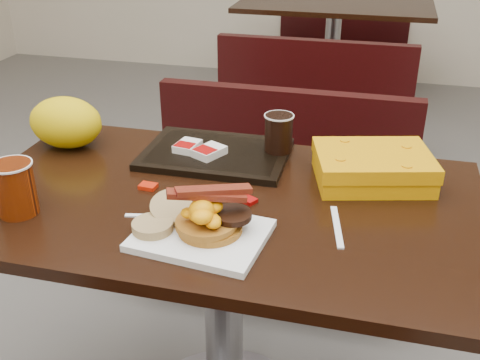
% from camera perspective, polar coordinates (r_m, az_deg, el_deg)
% --- Properties ---
extents(table_near, '(1.20, 0.70, 0.75)m').
position_cam_1_polar(table_near, '(1.56, -1.61, -13.96)').
color(table_near, black).
rests_on(table_near, floor).
extents(bench_near_n, '(1.00, 0.46, 0.72)m').
position_cam_1_polar(bench_near_n, '(2.13, 3.50, -2.10)').
color(bench_near_n, black).
rests_on(bench_near_n, floor).
extents(table_far, '(1.20, 0.70, 0.75)m').
position_cam_1_polar(table_far, '(3.88, 9.05, 11.60)').
color(table_far, black).
rests_on(table_far, floor).
extents(bench_far_s, '(1.00, 0.46, 0.72)m').
position_cam_1_polar(bench_far_s, '(3.21, 7.67, 8.14)').
color(bench_far_s, black).
rests_on(bench_far_s, floor).
extents(bench_far_n, '(1.00, 0.46, 0.72)m').
position_cam_1_polar(bench_far_n, '(4.56, 10.01, 13.68)').
color(bench_far_n, black).
rests_on(bench_far_n, floor).
extents(platter, '(0.28, 0.23, 0.02)m').
position_cam_1_polar(platter, '(1.19, -3.89, -5.51)').
color(platter, white).
rests_on(platter, table_near).
extents(pancake_stack, '(0.13, 0.13, 0.03)m').
position_cam_1_polar(pancake_stack, '(1.18, -3.00, -4.50)').
color(pancake_stack, '#AB721C').
rests_on(pancake_stack, platter).
extents(sausage_patty, '(0.08, 0.08, 0.01)m').
position_cam_1_polar(sausage_patty, '(1.17, -0.77, -3.52)').
color(sausage_patty, black).
rests_on(sausage_patty, pancake_stack).
extents(scrambled_eggs, '(0.10, 0.09, 0.05)m').
position_cam_1_polar(scrambled_eggs, '(1.15, -3.84, -3.21)').
color(scrambled_eggs, '#FFB405').
rests_on(scrambled_eggs, pancake_stack).
extents(bacon_strips, '(0.18, 0.13, 0.01)m').
position_cam_1_polar(bacon_strips, '(1.15, -3.33, -1.40)').
color(bacon_strips, '#43040B').
rests_on(bacon_strips, scrambled_eggs).
extents(muffin_bottom, '(0.10, 0.10, 0.02)m').
position_cam_1_polar(muffin_bottom, '(1.20, -8.71, -4.58)').
color(muffin_bottom, '#A27F55').
rests_on(muffin_bottom, platter).
extents(muffin_top, '(0.12, 0.12, 0.05)m').
position_cam_1_polar(muffin_top, '(1.23, -6.84, -2.79)').
color(muffin_top, '#A27F55').
rests_on(muffin_top, platter).
extents(coffee_cup_near, '(0.09, 0.09, 0.12)m').
position_cam_1_polar(coffee_cup_near, '(1.34, -21.50, -0.81)').
color(coffee_cup_near, '#892904').
rests_on(coffee_cup_near, table_near).
extents(fork, '(0.12, 0.04, 0.00)m').
position_cam_1_polar(fork, '(1.28, -9.52, -3.53)').
color(fork, white).
rests_on(fork, table_near).
extents(knife, '(0.05, 0.17, 0.00)m').
position_cam_1_polar(knife, '(1.24, 9.64, -4.59)').
color(knife, white).
rests_on(knife, table_near).
extents(condiment_syrup, '(0.04, 0.03, 0.01)m').
position_cam_1_polar(condiment_syrup, '(1.40, -9.14, -0.62)').
color(condiment_syrup, '#B71B07').
rests_on(condiment_syrup, table_near).
extents(condiment_ketchup, '(0.05, 0.04, 0.01)m').
position_cam_1_polar(condiment_ketchup, '(1.32, 0.82, -2.00)').
color(condiment_ketchup, '#8C0504').
rests_on(condiment_ketchup, table_near).
extents(tray, '(0.38, 0.27, 0.02)m').
position_cam_1_polar(tray, '(1.54, -2.43, 2.61)').
color(tray, black).
rests_on(tray, table_near).
extents(hashbrown_sleeve_left, '(0.07, 0.08, 0.02)m').
position_cam_1_polar(hashbrown_sleeve_left, '(1.54, -5.26, 3.38)').
color(hashbrown_sleeve_left, silver).
rests_on(hashbrown_sleeve_left, tray).
extents(hashbrown_sleeve_right, '(0.09, 0.10, 0.02)m').
position_cam_1_polar(hashbrown_sleeve_right, '(1.51, -3.08, 2.84)').
color(hashbrown_sleeve_right, silver).
rests_on(hashbrown_sleeve_right, tray).
extents(coffee_cup_far, '(0.08, 0.08, 0.10)m').
position_cam_1_polar(coffee_cup_far, '(1.52, 3.87, 4.69)').
color(coffee_cup_far, black).
rests_on(coffee_cup_far, tray).
extents(clamshell, '(0.32, 0.27, 0.07)m').
position_cam_1_polar(clamshell, '(1.44, 13.08, 1.28)').
color(clamshell, '#D28803').
rests_on(clamshell, table_near).
extents(paper_bag, '(0.22, 0.17, 0.14)m').
position_cam_1_polar(paper_bag, '(1.65, -16.96, 5.52)').
color(paper_bag, '#CAA806').
rests_on(paper_bag, table_near).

